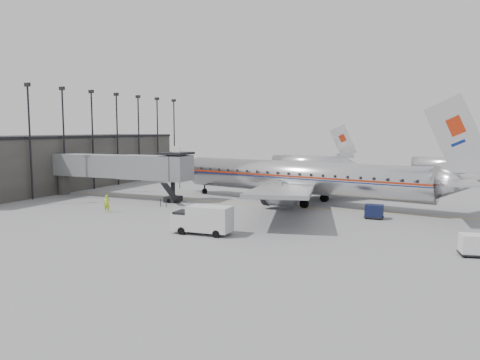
# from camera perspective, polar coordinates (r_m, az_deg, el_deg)

# --- Properties ---
(ground) EXTENTS (160.00, 160.00, 0.00)m
(ground) POSITION_cam_1_polar(r_m,az_deg,el_deg) (53.11, -1.60, -3.83)
(ground) COLOR slate
(ground) RESTS_ON ground
(terminal) EXTENTS (12.00, 46.00, 8.00)m
(terminal) POSITION_cam_1_polar(r_m,az_deg,el_deg) (80.43, -20.94, 2.04)
(terminal) COLOR #383533
(terminal) RESTS_ON ground
(apron_line) EXTENTS (60.00, 0.15, 0.01)m
(apron_line) POSITION_cam_1_polar(r_m,az_deg,el_deg) (57.47, 3.65, -3.07)
(apron_line) COLOR gold
(apron_line) RESTS_ON ground
(jet_bridge) EXTENTS (21.00, 6.20, 7.10)m
(jet_bridge) POSITION_cam_1_polar(r_m,az_deg,el_deg) (64.31, -13.79, 1.50)
(jet_bridge) COLOR #5D6062
(jet_bridge) RESTS_ON ground
(floodlight_masts) EXTENTS (0.90, 42.25, 15.25)m
(floodlight_masts) POSITION_cam_1_polar(r_m,az_deg,el_deg) (78.16, -16.09, 5.30)
(floodlight_masts) COLOR black
(floodlight_masts) RESTS_ON ground
(distant_aircraft_near) EXTENTS (16.39, 3.20, 10.26)m
(distant_aircraft_near) POSITION_cam_1_polar(r_m,az_deg,el_deg) (92.78, 8.39, 2.09)
(distant_aircraft_near) COLOR silver
(distant_aircraft_near) RESTS_ON ground
(distant_aircraft_mid) EXTENTS (16.39, 3.20, 10.26)m
(distant_aircraft_mid) POSITION_cam_1_polar(r_m,az_deg,el_deg) (93.67, 24.60, 1.64)
(distant_aircraft_mid) COLOR silver
(distant_aircraft_mid) RESTS_ON ground
(airliner) EXTENTS (40.53, 37.20, 12.95)m
(airliner) POSITION_cam_1_polar(r_m,az_deg,el_deg) (58.65, 7.94, 0.28)
(airliner) COLOR silver
(airliner) RESTS_ON ground
(service_van) EXTENTS (5.43, 2.30, 2.52)m
(service_van) POSITION_cam_1_polar(r_m,az_deg,el_deg) (41.60, -4.58, -4.79)
(service_van) COLOR #BCBCBE
(service_van) RESTS_ON ground
(baggage_cart_navy) EXTENTS (1.86, 1.42, 1.46)m
(baggage_cart_navy) POSITION_cam_1_polar(r_m,az_deg,el_deg) (50.51, 16.03, -3.69)
(baggage_cart_navy) COLOR black
(baggage_cart_navy) RESTS_ON ground
(baggage_cart_white) EXTENTS (2.32, 1.94, 1.60)m
(baggage_cart_white) POSITION_cam_1_polar(r_m,az_deg,el_deg) (38.42, 26.69, -7.07)
(baggage_cart_white) COLOR silver
(baggage_cart_white) RESTS_ON ground
(ramp_worker) EXTENTS (0.83, 0.70, 1.95)m
(ramp_worker) POSITION_cam_1_polar(r_m,az_deg,el_deg) (54.27, -15.92, -2.81)
(ramp_worker) COLOR #AFD418
(ramp_worker) RESTS_ON ground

